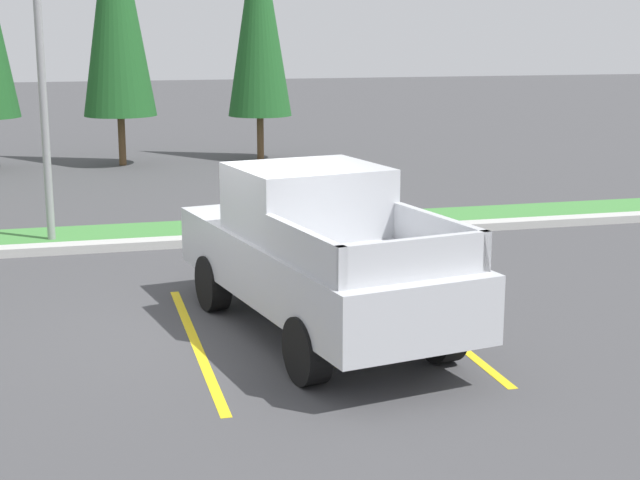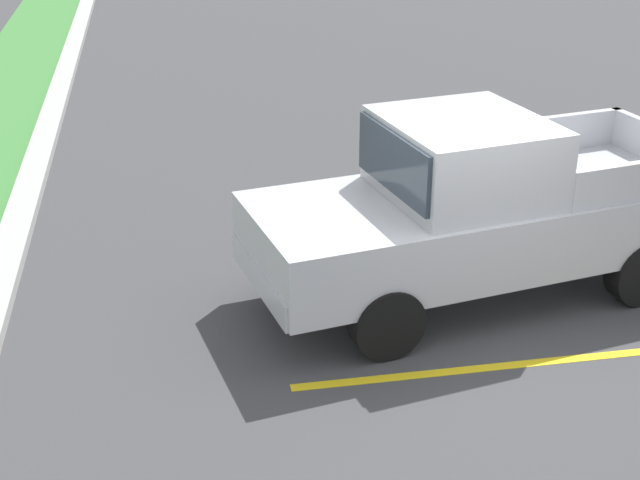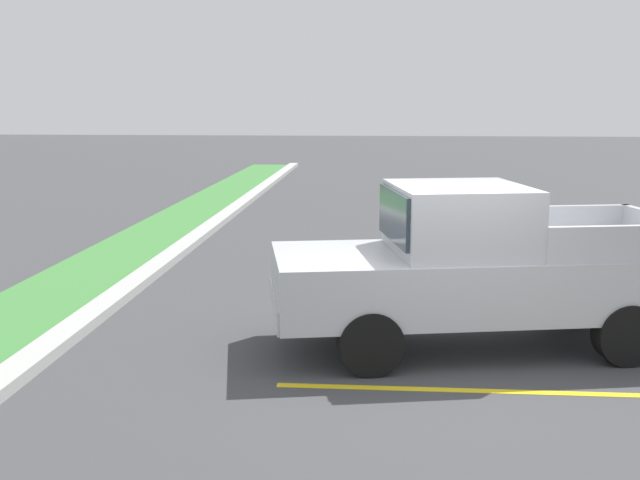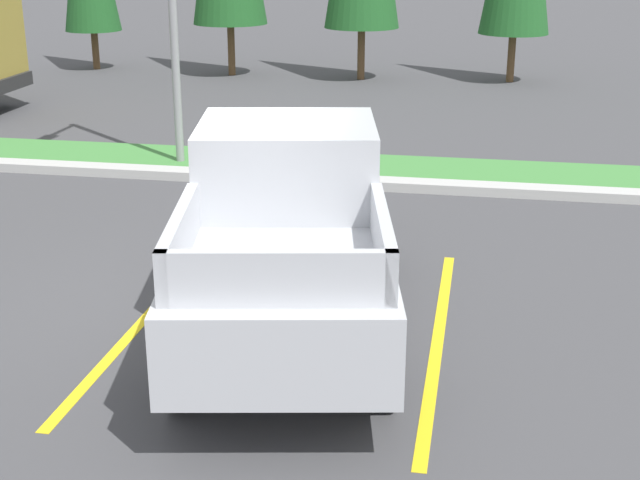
# 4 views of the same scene
# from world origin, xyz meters

# --- Properties ---
(ground_plane) EXTENTS (120.00, 120.00, 0.00)m
(ground_plane) POSITION_xyz_m (0.00, 0.00, 0.00)
(ground_plane) COLOR #424244
(parking_line_near) EXTENTS (0.12, 4.80, 0.01)m
(parking_line_near) POSITION_xyz_m (-0.56, -0.41, 0.00)
(parking_line_near) COLOR yellow
(parking_line_near) RESTS_ON ground
(parking_line_far) EXTENTS (0.12, 4.80, 0.01)m
(parking_line_far) POSITION_xyz_m (2.54, -0.41, 0.00)
(parking_line_far) COLOR yellow
(parking_line_far) RESTS_ON ground
(pickup_truck_main) EXTENTS (2.84, 5.48, 2.10)m
(pickup_truck_main) POSITION_xyz_m (0.98, -0.36, 1.04)
(pickup_truck_main) COLOR black
(pickup_truck_main) RESTS_ON ground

